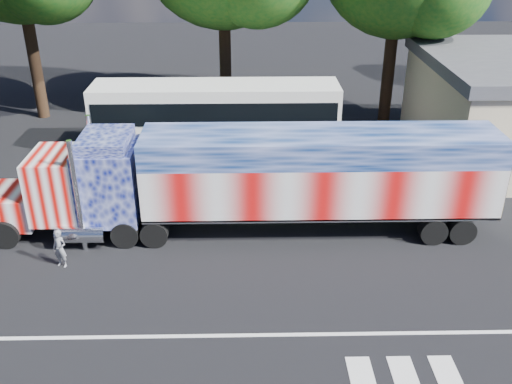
{
  "coord_description": "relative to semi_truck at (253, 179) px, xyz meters",
  "views": [
    {
      "loc": [
        -0.39,
        -16.61,
        11.72
      ],
      "look_at": [
        0.0,
        3.0,
        1.9
      ],
      "focal_mm": 40.0,
      "sensor_mm": 36.0,
      "label": 1
    }
  ],
  "objects": [
    {
      "name": "lane_markings",
      "position": [
        1.82,
        -7.14,
        -2.29
      ],
      "size": [
        30.0,
        2.67,
        0.01
      ],
      "color": "silver",
      "rests_on": "ground"
    },
    {
      "name": "ground",
      "position": [
        0.11,
        -3.37,
        -2.29
      ],
      "size": [
        100.0,
        100.0,
        0.0
      ],
      "primitive_type": "plane",
      "color": "black"
    },
    {
      "name": "woman",
      "position": [
        -6.99,
        -2.44,
        -1.56
      ],
      "size": [
        0.63,
        0.52,
        1.47
      ],
      "primitive_type": "imported",
      "rotation": [
        0.0,
        0.0,
        -0.37
      ],
      "color": "slate",
      "rests_on": "ground"
    },
    {
      "name": "semi_truck",
      "position": [
        0.0,
        0.0,
        0.0
      ],
      "size": [
        20.91,
        3.3,
        4.46
      ],
      "color": "black",
      "rests_on": "ground"
    },
    {
      "name": "coach_bus",
      "position": [
        -1.79,
        8.33,
        -0.39
      ],
      "size": [
        12.66,
        2.95,
        3.68
      ],
      "color": "white",
      "rests_on": "ground"
    }
  ]
}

